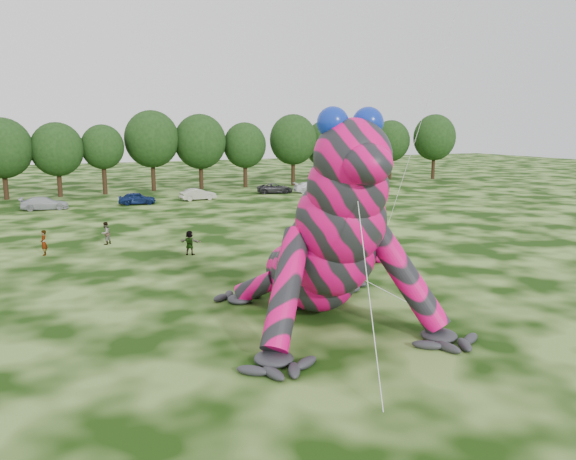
# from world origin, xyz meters

# --- Properties ---
(ground) EXTENTS (240.00, 240.00, 0.00)m
(ground) POSITION_xyz_m (0.00, 0.00, 0.00)
(ground) COLOR #16330A
(ground) RESTS_ON ground
(inflatable_gecko) EXTENTS (17.35, 19.99, 9.28)m
(inflatable_gecko) POSITION_xyz_m (4.29, 6.92, 4.64)
(inflatable_gecko) COLOR #E20565
(inflatable_gecko) RESTS_ON ground
(tree_7) EXTENTS (6.68, 6.01, 9.48)m
(tree_7) POSITION_xyz_m (-10.08, 56.80, 4.74)
(tree_7) COLOR black
(tree_7) RESTS_ON ground
(tree_8) EXTENTS (6.14, 5.53, 8.94)m
(tree_8) POSITION_xyz_m (-4.22, 56.99, 4.47)
(tree_8) COLOR black
(tree_8) RESTS_ON ground
(tree_9) EXTENTS (5.27, 4.74, 8.68)m
(tree_9) POSITION_xyz_m (1.06, 57.35, 4.34)
(tree_9) COLOR black
(tree_9) RESTS_ON ground
(tree_10) EXTENTS (7.09, 6.38, 10.50)m
(tree_10) POSITION_xyz_m (7.40, 58.58, 5.25)
(tree_10) COLOR black
(tree_10) RESTS_ON ground
(tree_11) EXTENTS (7.01, 6.31, 10.07)m
(tree_11) POSITION_xyz_m (13.79, 58.20, 5.03)
(tree_11) COLOR black
(tree_11) RESTS_ON ground
(tree_12) EXTENTS (5.99, 5.39, 8.97)m
(tree_12) POSITION_xyz_m (20.01, 57.74, 4.49)
(tree_12) COLOR black
(tree_12) RESTS_ON ground
(tree_13) EXTENTS (6.83, 6.15, 10.13)m
(tree_13) POSITION_xyz_m (27.13, 57.13, 5.06)
(tree_13) COLOR black
(tree_13) RESTS_ON ground
(tree_14) EXTENTS (6.82, 6.14, 9.40)m
(tree_14) POSITION_xyz_m (33.46, 58.72, 4.70)
(tree_14) COLOR black
(tree_14) RESTS_ON ground
(tree_15) EXTENTS (7.17, 6.45, 9.63)m
(tree_15) POSITION_xyz_m (38.47, 57.77, 4.82)
(tree_15) COLOR black
(tree_15) RESTS_ON ground
(tree_16) EXTENTS (6.26, 5.63, 9.37)m
(tree_16) POSITION_xyz_m (45.45, 59.37, 4.69)
(tree_16) COLOR black
(tree_16) RESTS_ON ground
(tree_17) EXTENTS (6.98, 6.28, 10.30)m
(tree_17) POSITION_xyz_m (51.95, 56.66, 5.15)
(tree_17) COLOR black
(tree_17) RESTS_ON ground
(car_3) EXTENTS (4.79, 2.32, 1.34)m
(car_3) POSITION_xyz_m (-6.26, 46.09, 0.67)
(car_3) COLOR #B0B3B9
(car_3) RESTS_ON ground
(car_4) EXTENTS (4.17, 2.22, 1.35)m
(car_4) POSITION_xyz_m (3.08, 46.20, 0.67)
(car_4) COLOR #0F1F50
(car_4) RESTS_ON ground
(car_5) EXTENTS (4.23, 1.80, 1.36)m
(car_5) POSITION_xyz_m (10.12, 46.82, 0.68)
(car_5) COLOR #B8B4A8
(car_5) RESTS_ON ground
(car_6) EXTENTS (4.85, 2.90, 1.26)m
(car_6) POSITION_xyz_m (20.92, 49.33, 0.63)
(car_6) COLOR #29282B
(car_6) RESTS_ON ground
(car_7) EXTENTS (5.00, 2.78, 1.37)m
(car_7) POSITION_xyz_m (25.44, 47.87, 0.69)
(car_7) COLOR white
(car_7) RESTS_ON ground
(spectator_0) EXTENTS (0.47, 0.66, 1.71)m
(spectator_0) POSITION_xyz_m (-6.88, 23.76, 0.85)
(spectator_0) COLOR gray
(spectator_0) RESTS_ON ground
(spectator_1) EXTENTS (1.02, 1.01, 1.66)m
(spectator_1) POSITION_xyz_m (-2.70, 25.70, 0.83)
(spectator_1) COLOR gray
(spectator_1) RESTS_ON ground
(spectator_5) EXTENTS (1.52, 1.32, 1.65)m
(spectator_5) POSITION_xyz_m (1.99, 19.88, 0.83)
(spectator_5) COLOR gray
(spectator_5) RESTS_ON ground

